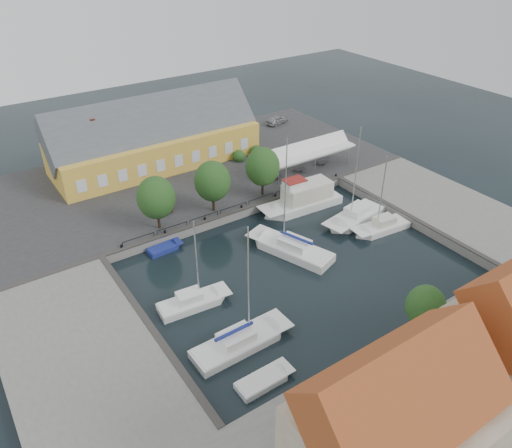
{
  "coord_description": "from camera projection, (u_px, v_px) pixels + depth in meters",
  "views": [
    {
      "loc": [
        -26.39,
        -33.2,
        30.96
      ],
      "look_at": [
        0.0,
        6.0,
        1.5
      ],
      "focal_mm": 35.0,
      "sensor_mm": 36.0,
      "label": 1
    }
  ],
  "objects": [
    {
      "name": "car_silver",
      "position": [
        277.0,
        120.0,
        83.18
      ],
      "size": [
        4.38,
        2.56,
        1.4
      ],
      "primitive_type": "imported",
      "rotation": [
        0.0,
        0.0,
        1.8
      ],
      "color": "#9EA1A5",
      "rests_on": "north_quay"
    },
    {
      "name": "south_bank",
      "position": [
        458.0,
        394.0,
        37.21
      ],
      "size": [
        56.0,
        14.0,
        1.0
      ],
      "primitive_type": "cube",
      "color": "slate",
      "rests_on": "ground"
    },
    {
      "name": "launch_sw",
      "position": [
        264.0,
        382.0,
        38.7
      ],
      "size": [
        4.85,
        1.89,
        0.98
      ],
      "color": "white",
      "rests_on": "ground"
    },
    {
      "name": "tent_canopy",
      "position": [
        307.0,
        152.0,
        67.15
      ],
      "size": [
        14.0,
        4.0,
        2.83
      ],
      "color": "white",
      "rests_on": "north_quay"
    },
    {
      "name": "quay_edge_fittings",
      "position": [
        262.0,
        232.0,
        55.05
      ],
      "size": [
        56.0,
        24.72,
        0.4
      ],
      "color": "#383533",
      "rests_on": "north_quay"
    },
    {
      "name": "car_red",
      "position": [
        162.0,
        202.0,
        59.62
      ],
      "size": [
        1.9,
        4.19,
        1.33
      ],
      "primitive_type": "imported",
      "rotation": [
        0.0,
        0.0,
        -0.13
      ],
      "color": "#5E1715",
      "rests_on": "north_quay"
    },
    {
      "name": "quay_trees",
      "position": [
        212.0,
        181.0,
        57.17
      ],
      "size": [
        18.2,
        4.2,
        6.3
      ],
      "color": "black",
      "rests_on": "north_quay"
    },
    {
      "name": "east_boat_b",
      "position": [
        381.0,
        228.0,
        57.28
      ],
      "size": [
        7.38,
        3.02,
        9.99
      ],
      "color": "white",
      "rests_on": "ground"
    },
    {
      "name": "east_quay",
      "position": [
        441.0,
        207.0,
        61.01
      ],
      "size": [
        12.0,
        24.0,
        1.0
      ],
      "primitive_type": "cube",
      "color": "slate",
      "rests_on": "ground"
    },
    {
      "name": "warehouse",
      "position": [
        150.0,
        140.0,
        68.65
      ],
      "size": [
        28.56,
        14.0,
        9.55
      ],
      "color": "gold",
      "rests_on": "north_quay"
    },
    {
      "name": "north_quay",
      "position": [
        187.0,
        176.0,
        68.18
      ],
      "size": [
        56.0,
        26.0,
        1.0
      ],
      "primitive_type": "cube",
      "color": "#2D2D30",
      "rests_on": "ground"
    },
    {
      "name": "west_boat_c",
      "position": [
        193.0,
        303.0,
        46.21
      ],
      "size": [
        7.11,
        2.83,
        9.6
      ],
      "color": "white",
      "rests_on": "ground"
    },
    {
      "name": "center_sailboat",
      "position": [
        291.0,
        250.0,
        53.38
      ],
      "size": [
        6.02,
        10.2,
        13.48
      ],
      "color": "white",
      "rests_on": "ground"
    },
    {
      "name": "west_boat_d",
      "position": [
        240.0,
        343.0,
        41.89
      ],
      "size": [
        9.24,
        2.94,
        12.12
      ],
      "color": "white",
      "rests_on": "ground"
    },
    {
      "name": "ground",
      "position": [
        288.0,
        261.0,
        52.26
      ],
      "size": [
        140.0,
        140.0,
        0.0
      ],
      "primitive_type": "plane",
      "color": "black",
      "rests_on": "ground"
    },
    {
      "name": "trawler",
      "position": [
        303.0,
        200.0,
        61.3
      ],
      "size": [
        11.07,
        3.88,
        5.0
      ],
      "color": "white",
      "rests_on": "ground"
    },
    {
      "name": "west_quay",
      "position": [
        85.0,
        359.0,
        40.16
      ],
      "size": [
        12.0,
        24.0,
        1.0
      ],
      "primitive_type": "cube",
      "color": "slate",
      "rests_on": "ground"
    },
    {
      "name": "launch_nw",
      "position": [
        165.0,
        249.0,
        53.95
      ],
      "size": [
        3.98,
        1.75,
        0.88
      ],
      "color": "navy",
      "rests_on": "ground"
    },
    {
      "name": "east_boat_a",
      "position": [
        355.0,
        217.0,
        59.27
      ],
      "size": [
        9.19,
        4.49,
        12.46
      ],
      "color": "white",
      "rests_on": "ground"
    }
  ]
}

